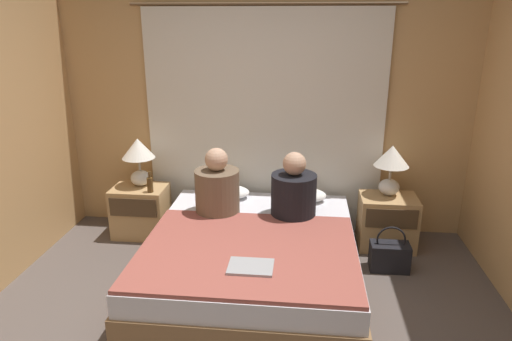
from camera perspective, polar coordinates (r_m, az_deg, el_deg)
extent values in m
cube|color=tan|center=(4.44, 1.09, 8.16)|extent=(4.02, 0.06, 2.50)
cube|color=silver|center=(4.42, 1.00, 5.78)|extent=(2.28, 0.02, 2.15)
cylinder|color=brown|center=(4.31, 1.09, 20.13)|extent=(2.48, 0.02, 0.02)
cube|color=olive|center=(3.83, -0.47, -11.90)|extent=(1.67, 1.92, 0.22)
cube|color=silver|center=(3.73, -0.48, -9.27)|extent=(1.63, 1.88, 0.18)
cube|color=tan|center=(4.64, -14.18, -4.92)|extent=(0.51, 0.38, 0.49)
cube|color=#4C3823|center=(4.43, -15.15, -4.50)|extent=(0.45, 0.02, 0.18)
cube|color=tan|center=(4.44, 16.05, -6.17)|extent=(0.51, 0.38, 0.49)
cube|color=#4C3823|center=(4.22, 16.61, -5.80)|extent=(0.45, 0.02, 0.18)
ellipsoid|color=silver|center=(4.58, -14.24, -0.91)|extent=(0.19, 0.19, 0.15)
cylinder|color=#B2A893|center=(4.54, -14.38, 0.76)|extent=(0.02, 0.02, 0.13)
cone|color=white|center=(4.49, -14.54, 2.71)|extent=(0.31, 0.31, 0.19)
ellipsoid|color=silver|center=(4.38, 16.29, -1.99)|extent=(0.19, 0.19, 0.15)
cylinder|color=#B2A893|center=(4.33, 16.45, -0.26)|extent=(0.02, 0.02, 0.13)
cone|color=white|center=(4.29, 16.65, 1.77)|extent=(0.31, 0.31, 0.19)
ellipsoid|color=white|center=(4.42, -4.07, -2.66)|extent=(0.50, 0.30, 0.12)
ellipsoid|color=white|center=(4.35, 5.49, -3.03)|extent=(0.50, 0.30, 0.12)
cube|color=#994C42|center=(3.43, -1.03, -9.95)|extent=(1.61, 1.29, 0.03)
cylinder|color=brown|center=(4.02, -4.86, -2.70)|extent=(0.39, 0.39, 0.40)
sphere|color=tan|center=(3.92, -4.97, 1.39)|extent=(0.20, 0.20, 0.20)
cylinder|color=black|center=(3.96, 4.72, -3.18)|extent=(0.39, 0.39, 0.39)
sphere|color=tan|center=(3.86, 4.83, 0.86)|extent=(0.20, 0.20, 0.20)
cylinder|color=#513819|center=(4.38, -13.11, -1.77)|extent=(0.06, 0.06, 0.14)
cylinder|color=#513819|center=(4.35, -13.20, -0.52)|extent=(0.02, 0.02, 0.06)
cube|color=#9EA0A5|center=(3.18, -0.66, -11.94)|extent=(0.31, 0.23, 0.02)
cube|color=black|center=(4.11, 16.34, -10.30)|extent=(0.33, 0.18, 0.24)
torus|color=black|center=(4.04, 16.54, -8.31)|extent=(0.24, 0.02, 0.24)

